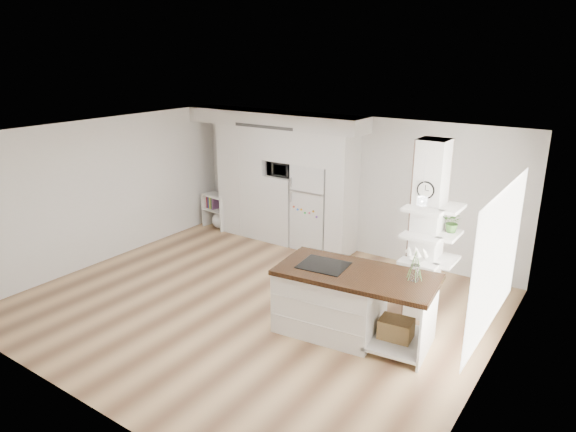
# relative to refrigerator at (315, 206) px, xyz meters

# --- Properties ---
(floor) EXTENTS (7.00, 6.00, 0.01)m
(floor) POSITION_rel_refrigerator_xyz_m (0.53, -2.68, -0.88)
(floor) COLOR tan
(floor) RESTS_ON ground
(room) EXTENTS (7.04, 6.04, 2.72)m
(room) POSITION_rel_refrigerator_xyz_m (0.53, -2.68, 0.98)
(room) COLOR white
(room) RESTS_ON ground
(cabinet_wall) EXTENTS (4.00, 0.71, 2.70)m
(cabinet_wall) POSITION_rel_refrigerator_xyz_m (-0.92, -0.01, 0.63)
(cabinet_wall) COLOR white
(cabinet_wall) RESTS_ON floor
(refrigerator) EXTENTS (0.78, 0.69, 1.75)m
(refrigerator) POSITION_rel_refrigerator_xyz_m (0.00, 0.00, 0.00)
(refrigerator) COLOR silver
(refrigerator) RESTS_ON floor
(column) EXTENTS (0.69, 0.90, 2.70)m
(column) POSITION_rel_refrigerator_xyz_m (2.90, -1.55, 0.48)
(column) COLOR silver
(column) RESTS_ON floor
(window) EXTENTS (0.00, 2.40, 2.40)m
(window) POSITION_rel_refrigerator_xyz_m (4.00, -2.38, 0.62)
(window) COLOR white
(window) RESTS_ON room
(pendant_light) EXTENTS (0.12, 0.12, 0.10)m
(pendant_light) POSITION_rel_refrigerator_xyz_m (2.23, -2.53, 1.24)
(pendant_light) COLOR white
(pendant_light) RESTS_ON room
(kitchen_island) EXTENTS (2.28, 1.27, 1.55)m
(kitchen_island) POSITION_rel_refrigerator_xyz_m (2.02, -2.65, -0.37)
(kitchen_island) COLOR white
(kitchen_island) RESTS_ON floor
(bookshelf) EXTENTS (0.69, 0.46, 0.77)m
(bookshelf) POSITION_rel_refrigerator_xyz_m (-2.44, -0.19, -0.54)
(bookshelf) COLOR white
(bookshelf) RESTS_ON floor
(floor_plant_a) EXTENTS (0.30, 0.24, 0.53)m
(floor_plant_a) POSITION_rel_refrigerator_xyz_m (2.79, -1.40, -0.61)
(floor_plant_a) COLOR #366127
(floor_plant_a) RESTS_ON floor
(floor_plant_b) EXTENTS (0.31, 0.31, 0.46)m
(floor_plant_b) POSITION_rel_refrigerator_xyz_m (3.52, -0.18, -0.64)
(floor_plant_b) COLOR #366127
(floor_plant_b) RESTS_ON floor
(microwave) EXTENTS (0.54, 0.37, 0.30)m
(microwave) POSITION_rel_refrigerator_xyz_m (-0.75, -0.06, 0.69)
(microwave) COLOR #2D2D2D
(microwave) RESTS_ON cabinet_wall
(shelf_plant) EXTENTS (0.27, 0.23, 0.30)m
(shelf_plant) POSITION_rel_refrigerator_xyz_m (3.15, -1.38, 0.65)
(shelf_plant) COLOR #366127
(shelf_plant) RESTS_ON column
(decor_bowl) EXTENTS (0.22, 0.22, 0.05)m
(decor_bowl) POSITION_rel_refrigerator_xyz_m (2.82, -1.78, 0.13)
(decor_bowl) COLOR white
(decor_bowl) RESTS_ON column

